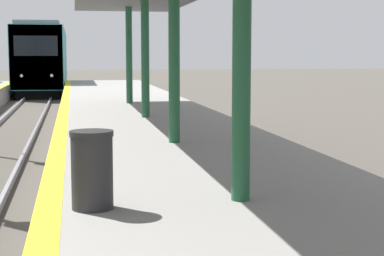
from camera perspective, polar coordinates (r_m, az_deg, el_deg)
train at (r=45.12m, az=-13.05°, el=6.05°), size 2.89×18.73×4.39m
trash_bin at (r=7.07m, az=-8.87°, el=-3.68°), size 0.48×0.48×0.86m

